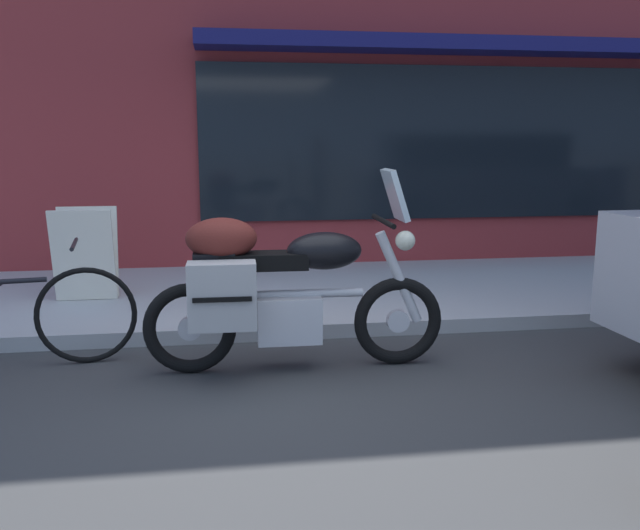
{
  "coord_description": "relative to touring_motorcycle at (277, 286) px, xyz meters",
  "views": [
    {
      "loc": [
        -0.48,
        -4.07,
        1.59
      ],
      "look_at": [
        0.2,
        0.57,
        0.7
      ],
      "focal_mm": 37.17,
      "sensor_mm": 36.0,
      "label": 1
    }
  ],
  "objects": [
    {
      "name": "touring_motorcycle",
      "position": [
        0.0,
        0.0,
        0.0
      ],
      "size": [
        2.1,
        0.65,
        1.4
      ],
      "color": "black",
      "rests_on": "ground_plane"
    },
    {
      "name": "parked_bicycle",
      "position": [
        -1.88,
        0.29,
        -0.22
      ],
      "size": [
        1.78,
        0.48,
        0.94
      ],
      "color": "black",
      "rests_on": "ground_plane"
    },
    {
      "name": "ground_plane",
      "position": [
        0.13,
        -0.34,
        -0.6
      ],
      "size": [
        80.0,
        80.0,
        0.0
      ],
      "primitive_type": "plane",
      "color": "#383838"
    },
    {
      "name": "sandwich_board_sign",
      "position": [
        -1.63,
        1.89,
        -0.05
      ],
      "size": [
        0.55,
        0.4,
        0.85
      ],
      "color": "silver",
      "rests_on": "sidewalk_curb"
    }
  ]
}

